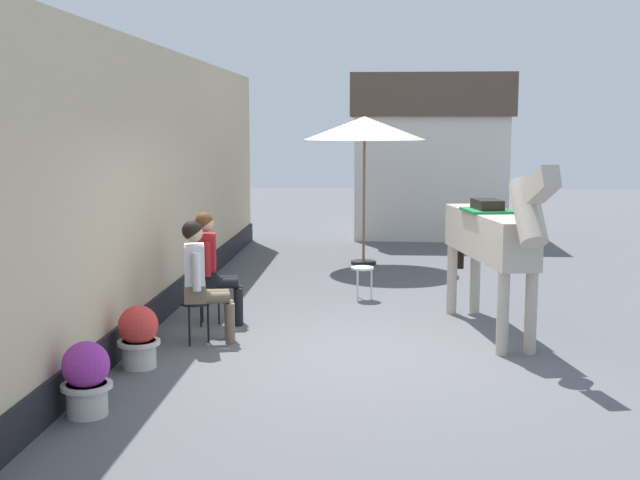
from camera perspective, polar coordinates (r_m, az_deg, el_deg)
ground_plane at (r=11.83m, az=2.56°, el=-3.84°), size 40.00×40.00×0.00m
pub_facade_wall at (r=10.51m, az=-11.66°, el=2.98°), size 0.34×14.00×3.40m
distant_cottage at (r=18.28m, az=7.57°, el=5.98°), size 3.40×2.60×3.50m
seated_visitor_near at (r=9.19m, az=-8.34°, el=-2.44°), size 0.61×0.48×1.39m
seated_visitor_far at (r=10.03m, az=-7.55°, el=-1.55°), size 0.61×0.49×1.39m
saddled_horse_center at (r=9.62m, az=11.96°, el=0.24°), size 0.85×2.97×2.06m
flower_planter_near at (r=7.22m, az=-15.99°, el=-9.19°), size 0.43×0.43×0.64m
flower_planter_far at (r=8.47m, az=-12.54°, el=-6.51°), size 0.43×0.43×0.64m
cafe_parasol at (r=14.20m, az=3.12°, el=7.73°), size 2.10×2.10×2.58m
spare_stool_white at (r=11.47m, az=2.97°, el=-2.19°), size 0.32×0.32×0.46m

